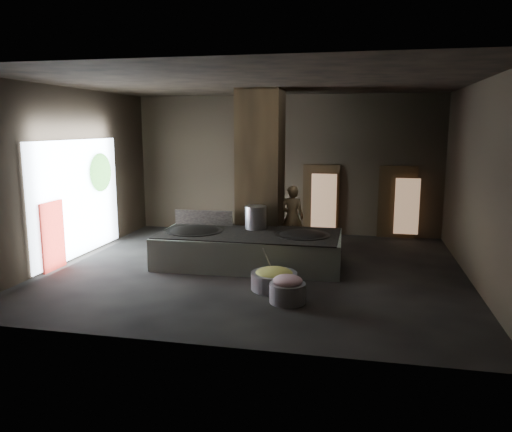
% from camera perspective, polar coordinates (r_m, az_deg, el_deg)
% --- Properties ---
extents(floor, '(10.00, 9.00, 0.10)m').
position_cam_1_polar(floor, '(12.50, 0.10, -6.27)').
color(floor, black).
rests_on(floor, ground).
extents(ceiling, '(10.00, 9.00, 0.10)m').
position_cam_1_polar(ceiling, '(12.04, 0.11, 15.24)').
color(ceiling, black).
rests_on(ceiling, back_wall).
extents(back_wall, '(10.00, 0.10, 4.50)m').
position_cam_1_polar(back_wall, '(16.52, 3.38, 5.85)').
color(back_wall, black).
rests_on(back_wall, ground).
extents(front_wall, '(10.00, 0.10, 4.50)m').
position_cam_1_polar(front_wall, '(7.70, -6.91, 0.86)').
color(front_wall, black).
rests_on(front_wall, ground).
extents(left_wall, '(0.10, 9.00, 4.50)m').
position_cam_1_polar(left_wall, '(13.99, -20.64, 4.44)').
color(left_wall, black).
rests_on(left_wall, ground).
extents(right_wall, '(0.10, 9.00, 4.50)m').
position_cam_1_polar(right_wall, '(12.07, 24.30, 3.39)').
color(right_wall, black).
rests_on(right_wall, ground).
extents(pillar, '(1.20, 1.20, 4.50)m').
position_cam_1_polar(pillar, '(13.97, 0.51, 5.08)').
color(pillar, black).
rests_on(pillar, ground).
extents(hearth_platform, '(4.69, 2.36, 0.80)m').
position_cam_1_polar(hearth_platform, '(12.78, -0.77, -3.80)').
color(hearth_platform, silver).
rests_on(hearth_platform, ground).
extents(platform_cap, '(4.52, 2.17, 0.03)m').
position_cam_1_polar(platform_cap, '(12.68, -0.78, -1.99)').
color(platform_cap, black).
rests_on(platform_cap, hearth_platform).
extents(wok_left, '(1.46, 1.46, 0.40)m').
position_cam_1_polar(wok_left, '(13.04, -7.05, -2.02)').
color(wok_left, black).
rests_on(wok_left, hearth_platform).
extents(wok_left_rim, '(1.49, 1.49, 0.05)m').
position_cam_1_polar(wok_left_rim, '(13.03, -7.06, -1.72)').
color(wok_left_rim, black).
rests_on(wok_left_rim, hearth_platform).
extents(wok_right, '(1.36, 1.36, 0.38)m').
position_cam_1_polar(wok_right, '(12.52, 5.31, -2.50)').
color(wok_right, black).
rests_on(wok_right, hearth_platform).
extents(wok_right_rim, '(1.39, 1.39, 0.05)m').
position_cam_1_polar(wok_right_rim, '(12.51, 5.32, -2.19)').
color(wok_right_rim, black).
rests_on(wok_right_rim, hearth_platform).
extents(stock_pot, '(0.56, 0.56, 0.60)m').
position_cam_1_polar(stock_pot, '(13.14, -0.04, -0.17)').
color(stock_pot, gray).
rests_on(stock_pot, hearth_platform).
extents(splash_guard, '(1.61, 0.11, 0.40)m').
position_cam_1_polar(splash_guard, '(13.73, -6.00, -0.20)').
color(splash_guard, black).
rests_on(splash_guard, hearth_platform).
extents(cook, '(0.71, 0.49, 1.84)m').
position_cam_1_polar(cook, '(14.40, 4.15, -0.14)').
color(cook, olive).
rests_on(cook, ground).
extents(veg_basin, '(1.13, 1.13, 0.37)m').
position_cam_1_polar(veg_basin, '(10.93, 2.08, -7.41)').
color(veg_basin, gray).
rests_on(veg_basin, ground).
extents(veg_fill, '(0.83, 0.83, 0.25)m').
position_cam_1_polar(veg_fill, '(10.88, 2.09, -6.58)').
color(veg_fill, '#7BA04D').
rests_on(veg_fill, veg_basin).
extents(ladle, '(0.24, 0.35, 0.72)m').
position_cam_1_polar(ladle, '(11.00, 1.46, -5.32)').
color(ladle, gray).
rests_on(ladle, veg_basin).
extents(meat_basin, '(0.95, 0.95, 0.40)m').
position_cam_1_polar(meat_basin, '(10.15, 3.63, -8.75)').
color(meat_basin, gray).
rests_on(meat_basin, ground).
extents(meat_fill, '(0.60, 0.60, 0.23)m').
position_cam_1_polar(meat_fill, '(10.07, 3.64, -7.40)').
color(meat_fill, '#AD6778').
rests_on(meat_fill, meat_basin).
extents(doorway_near, '(1.18, 0.08, 2.38)m').
position_cam_1_polar(doorway_near, '(16.41, 7.43, 1.71)').
color(doorway_near, black).
rests_on(doorway_near, ground).
extents(doorway_near_glow, '(0.80, 0.04, 1.90)m').
position_cam_1_polar(doorway_near_glow, '(16.27, 7.74, 1.45)').
color(doorway_near_glow, '#8C6647').
rests_on(doorway_near_glow, ground).
extents(doorway_far, '(1.18, 0.08, 2.38)m').
position_cam_1_polar(doorway_far, '(16.40, 15.82, 1.40)').
color(doorway_far, black).
rests_on(doorway_far, ground).
extents(doorway_far_glow, '(0.74, 0.04, 1.75)m').
position_cam_1_polar(doorway_far_glow, '(16.17, 16.86, 1.05)').
color(doorway_far_glow, '#8C6647').
rests_on(doorway_far_glow, ground).
extents(left_opening, '(0.04, 4.20, 3.10)m').
position_cam_1_polar(left_opening, '(14.18, -19.71, 1.92)').
color(left_opening, white).
rests_on(left_opening, ground).
extents(pavilion_sliver, '(0.05, 0.90, 1.70)m').
position_cam_1_polar(pavilion_sliver, '(13.19, -22.20, -2.13)').
color(pavilion_sliver, maroon).
rests_on(pavilion_sliver, ground).
extents(tree_silhouette, '(0.28, 1.10, 1.10)m').
position_cam_1_polar(tree_silhouette, '(15.00, -17.32, 4.78)').
color(tree_silhouette, '#194714').
rests_on(tree_silhouette, left_opening).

